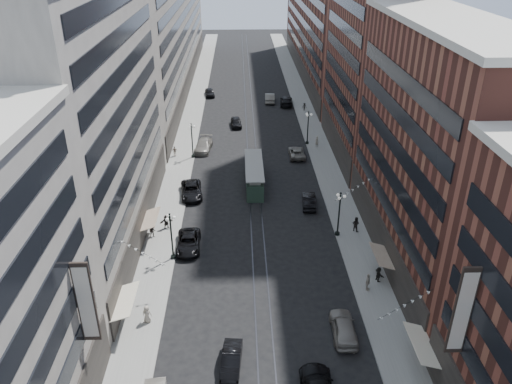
{
  "coord_description": "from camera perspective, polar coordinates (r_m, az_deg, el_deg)",
  "views": [
    {
      "loc": [
        -1.82,
        -16.41,
        31.18
      ],
      "look_at": [
        -0.14,
        33.67,
        5.0
      ],
      "focal_mm": 35.0,
      "sensor_mm": 36.0,
      "label": 1
    }
  ],
  "objects": [
    {
      "name": "lamppost_se_far",
      "position": [
        57.04,
        9.48,
        -2.33
      ],
      "size": [
        1.03,
        1.14,
        5.52
      ],
      "color": "black",
      "rests_on": "sidewalk_east"
    },
    {
      "name": "pedestrian_5",
      "position": [
        59.54,
        -10.22,
        -3.37
      ],
      "size": [
        1.62,
        0.98,
        1.69
      ],
      "primitive_type": "imported",
      "rotation": [
        0.0,
        0.0,
        0.37
      ],
      "color": "black",
      "rests_on": "sidewalk_west"
    },
    {
      "name": "building_east_tower",
      "position": [
        75.51,
        13.27,
        19.16
      ],
      "size": [
        8.0,
        26.0,
        42.0
      ],
      "primitive_type": "cube",
      "color": "brown",
      "rests_on": "ground"
    },
    {
      "name": "car_11",
      "position": [
        78.11,
        4.68,
        4.53
      ],
      "size": [
        2.4,
        5.14,
        1.42
      ],
      "primitive_type": "imported",
      "rotation": [
        0.0,
        0.0,
        3.13
      ],
      "color": "gray",
      "rests_on": "ground"
    },
    {
      "name": "car_8",
      "position": [
        80.59,
        -6.01,
        5.32
      ],
      "size": [
        3.01,
        6.06,
        1.69
      ],
      "primitive_type": "imported",
      "rotation": [
        0.0,
        0.0,
        -0.11
      ],
      "color": "gray",
      "rests_on": "ground"
    },
    {
      "name": "pedestrian_9",
      "position": [
        99.17,
        5.55,
        9.68
      ],
      "size": [
        0.99,
        0.43,
        1.51
      ],
      "primitive_type": "imported",
      "rotation": [
        0.0,
        0.0,
        0.03
      ],
      "color": "black",
      "rests_on": "sidewalk_east"
    },
    {
      "name": "car_5",
      "position": [
        42.22,
        -2.83,
        -18.64
      ],
      "size": [
        1.87,
        4.45,
        1.43
      ],
      "primitive_type": "imported",
      "rotation": [
        0.0,
        0.0,
        -0.08
      ],
      "color": "black",
      "rests_on": "ground"
    },
    {
      "name": "rail_west",
      "position": [
        91.87,
        -1.12,
        7.75
      ],
      "size": [
        0.12,
        180.0,
        0.02
      ],
      "primitive_type": "cube",
      "color": "#2D2D33",
      "rests_on": "ground"
    },
    {
      "name": "car_9",
      "position": [
        108.91,
        -5.32,
        11.26
      ],
      "size": [
        2.46,
        4.83,
        1.57
      ],
      "primitive_type": "imported",
      "rotation": [
        0.0,
        0.0,
        0.13
      ],
      "color": "black",
      "rests_on": "ground"
    },
    {
      "name": "sidewalk_west",
      "position": [
        92.3,
        -7.59,
        7.65
      ],
      "size": [
        4.0,
        180.0,
        0.15
      ],
      "primitive_type": "cube",
      "color": "gray",
      "rests_on": "ground"
    },
    {
      "name": "rail_east",
      "position": [
        91.9,
        -0.24,
        7.76
      ],
      "size": [
        0.12,
        180.0,
        0.02
      ],
      "primitive_type": "cube",
      "color": "#2D2D33",
      "rests_on": "ground"
    },
    {
      "name": "pedestrian_7",
      "position": [
        59.17,
        11.33,
        -3.61
      ],
      "size": [
        1.0,
        0.93,
        1.83
      ],
      "primitive_type": "imported",
      "rotation": [
        0.0,
        0.0,
        2.48
      ],
      "color": "black",
      "rests_on": "sidewalk_east"
    },
    {
      "name": "sidewalk_east",
      "position": [
        92.73,
        6.19,
        7.82
      ],
      "size": [
        4.0,
        180.0,
        0.15
      ],
      "primitive_type": "cube",
      "color": "gray",
      "rests_on": "ground"
    },
    {
      "name": "car_10",
      "position": [
        63.92,
        6.06,
        -0.99
      ],
      "size": [
        2.01,
        4.79,
        1.54
      ],
      "primitive_type": "imported",
      "rotation": [
        0.0,
        0.0,
        3.06
      ],
      "color": "black",
      "rests_on": "ground"
    },
    {
      "name": "car_7",
      "position": [
        66.56,
        -7.38,
        0.19
      ],
      "size": [
        3.36,
        6.11,
        1.62
      ],
      "primitive_type": "imported",
      "rotation": [
        0.0,
        0.0,
        0.12
      ],
      "color": "black",
      "rests_on": "ground"
    },
    {
      "name": "ground",
      "position": [
        82.55,
        -0.52,
        5.39
      ],
      "size": [
        220.0,
        220.0,
        0.0
      ],
      "primitive_type": "plane",
      "color": "black",
      "rests_on": "ground"
    },
    {
      "name": "pedestrian_8",
      "position": [
        81.7,
        6.96,
        5.76
      ],
      "size": [
        0.82,
        0.76,
        1.87
      ],
      "primitive_type": "imported",
      "rotation": [
        0.0,
        0.0,
        3.74
      ],
      "color": "#A09684",
      "rests_on": "sidewalk_east"
    },
    {
      "name": "pedestrian_4",
      "position": [
        50.26,
        12.66,
        -10.01
      ],
      "size": [
        0.83,
        1.19,
        1.86
      ],
      "primitive_type": "imported",
      "rotation": [
        0.0,
        0.0,
        1.23
      ],
      "color": "#A99E8C",
      "rests_on": "sidewalk_east"
    },
    {
      "name": "building_east_mid",
      "position": [
        51.91,
        19.55,
        4.25
      ],
      "size": [
        8.0,
        30.0,
        24.0
      ],
      "primitive_type": "cube",
      "color": "brown",
      "rests_on": "ground"
    },
    {
      "name": "pedestrian_1",
      "position": [
        46.66,
        -12.36,
        -13.47
      ],
      "size": [
        0.92,
        0.61,
        1.74
      ],
      "primitive_type": "imported",
      "rotation": [
        0.0,
        0.0,
        2.96
      ],
      "color": "gray",
      "rests_on": "sidewalk_west"
    },
    {
      "name": "car_14",
      "position": [
        104.48,
        1.59,
        10.73
      ],
      "size": [
        2.12,
        5.51,
        1.79
      ],
      "primitive_type": "imported",
      "rotation": [
        0.0,
        0.0,
        3.1
      ],
      "color": "slate",
      "rests_on": "ground"
    },
    {
      "name": "building_west_far",
      "position": [
        114.88,
        -9.99,
        18.09
      ],
      "size": [
        8.0,
        90.0,
        26.0
      ],
      "primitive_type": "cube",
      "color": "gray",
      "rests_on": "ground"
    },
    {
      "name": "car_2",
      "position": [
        55.81,
        -7.71,
        -5.72
      ],
      "size": [
        2.73,
        5.58,
        1.53
      ],
      "primitive_type": "imported",
      "rotation": [
        0.0,
        0.0,
        0.03
      ],
      "color": "black",
      "rests_on": "ground"
    },
    {
      "name": "building_east_far",
      "position": [
        124.35,
        7.18,
        18.51
      ],
      "size": [
        8.0,
        72.0,
        24.0
      ],
      "primitive_type": "cube",
      "color": "brown",
      "rests_on": "ground"
    },
    {
      "name": "lamppost_se_mid",
      "position": [
        82.15,
        5.95,
        7.44
      ],
      "size": [
        1.03,
        1.14,
        5.52
      ],
      "color": "black",
      "rests_on": "sidewalk_east"
    },
    {
      "name": "lamppost_sw_far",
      "position": [
        53.06,
        -9.65,
        -4.81
      ],
      "size": [
        1.03,
        1.14,
        5.52
      ],
      "color": "black",
      "rests_on": "sidewalk_west"
    },
    {
      "name": "lamppost_sw_mid",
      "position": [
        77.09,
        -7.32,
        5.99
      ],
      "size": [
        1.03,
        1.14,
        5.52
      ],
      "color": "black",
      "rests_on": "sidewalk_west"
    },
    {
      "name": "pedestrian_extra_0",
      "position": [
        51.76,
        13.83,
        -9.1
      ],
      "size": [
        0.79,
        1.52,
        1.58
      ],
      "primitive_type": "imported",
      "rotation": [
        0.0,
        0.0,
        1.83
      ],
      "color": "black",
      "rests_on": "sidewalk_east"
    },
    {
      "name": "car_13",
      "position": [
        90.64,
        -2.29,
        7.96
      ],
      "size": [
        2.19,
        4.68,
        1.55
      ],
      "primitive_type": "imported",
      "rotation": [
        0.0,
        0.0,
        0.08
      ],
      "color": "black",
      "rests_on": "ground"
    },
    {
      "name": "pedestrian_2",
      "position": [
        58.16,
        -11.77,
        -4.41
      ],
      "size": [
        0.79,
        0.48,
        1.56
      ],
      "primitive_type": "imported",
      "rotation": [
        0.0,
        0.0,
        0.08
      ],
      "color": "black",
      "rests_on": "sidewalk_west"
    },
    {
      "name": "car_4",
      "position": [
        45.28,
        9.98,
        -15.0
      ],
      "size": [
        2.15,
        5.06,
        1.7
      ],
      "primitive_type": "imported",
      "rotation": [
        0.0,
        0.0,
        3.11
      ],
      "color": "gray",
      "rests_on": "ground"
    },
    {
      "name": "streetcar",
      "position": [
        68.79,
        -0.22,
        1.94
      ],
      "size": [
        2.43,
        10.98,
        3.04
      ],
      "color": "#263C2E",
      "rests_on": "ground"
    },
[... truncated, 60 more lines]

